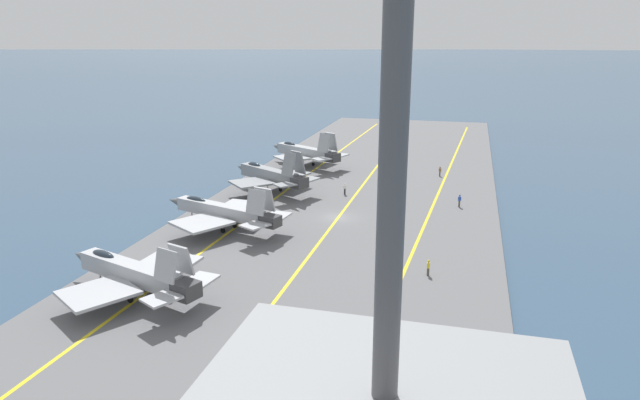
{
  "coord_description": "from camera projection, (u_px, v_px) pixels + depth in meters",
  "views": [
    {
      "loc": [
        -68.8,
        -15.65,
        23.12
      ],
      "look_at": [
        -1.09,
        2.18,
        2.9
      ],
      "focal_mm": 32.0,
      "sensor_mm": 36.0,
      "label": 1
    }
  ],
  "objects": [
    {
      "name": "carrier_deck",
      "position": [
        338.0,
        219.0,
        74.11
      ],
      "size": [
        183.35,
        40.44,
        0.4
      ],
      "primitive_type": "cube",
      "color": "slate",
      "rests_on": "ground"
    },
    {
      "name": "parked_jet_third",
      "position": [
        270.0,
        175.0,
        85.32
      ],
      "size": [
        13.17,
        15.23,
        6.95
      ],
      "color": "gray",
      "rests_on": "carrier_deck"
    },
    {
      "name": "crew_white_vest",
      "position": [
        345.0,
        188.0,
        84.49
      ],
      "size": [
        0.39,
        0.45,
        1.77
      ],
      "color": "#232328",
      "rests_on": "carrier_deck"
    },
    {
      "name": "ground_plane",
      "position": [
        338.0,
        220.0,
        74.17
      ],
      "size": [
        2000.0,
        2000.0,
        0.0
      ],
      "primitive_type": "plane",
      "color": "#334C66"
    },
    {
      "name": "parked_jet_second",
      "position": [
        223.0,
        211.0,
        68.89
      ],
      "size": [
        13.83,
        17.4,
        5.96
      ],
      "color": "#A8AAAF",
      "rests_on": "carrier_deck"
    },
    {
      "name": "crew_blue_vest",
      "position": [
        459.0,
        200.0,
        78.3
      ],
      "size": [
        0.39,
        0.45,
        1.77
      ],
      "color": "#4C473D",
      "rests_on": "carrier_deck"
    },
    {
      "name": "crew_brown_vest",
      "position": [
        440.0,
        171.0,
        95.43
      ],
      "size": [
        0.46,
        0.42,
        1.68
      ],
      "color": "#4C473D",
      "rests_on": "carrier_deck"
    },
    {
      "name": "deck_stripe_edge_line",
      "position": [
        258.0,
        211.0,
        76.77
      ],
      "size": [
        164.93,
        5.94,
        0.01
      ],
      "primitive_type": "cube",
      "rotation": [
        0.0,
        0.0,
        -0.03
      ],
      "color": "yellow",
      "rests_on": "carrier_deck"
    },
    {
      "name": "deck_stripe_centerline",
      "position": [
        338.0,
        217.0,
        74.05
      ],
      "size": [
        165.02,
        0.36,
        0.01
      ],
      "primitive_type": "cube",
      "color": "yellow",
      "rests_on": "carrier_deck"
    },
    {
      "name": "crew_yellow_vest",
      "position": [
        428.0,
        267.0,
        55.9
      ],
      "size": [
        0.38,
        0.26,
        1.64
      ],
      "color": "#4C473D",
      "rests_on": "carrier_deck"
    },
    {
      "name": "deck_stripe_foul_line",
      "position": [
        425.0,
        224.0,
        71.33
      ],
      "size": [
        164.84,
        8.36,
        0.01
      ],
      "primitive_type": "cube",
      "rotation": [
        0.0,
        0.0,
        -0.05
      ],
      "color": "yellow",
      "rests_on": "carrier_deck"
    },
    {
      "name": "parked_jet_nearest",
      "position": [
        133.0,
        273.0,
        51.16
      ],
      "size": [
        13.8,
        16.27,
        5.81
      ],
      "color": "#A8AAAF",
      "rests_on": "carrier_deck"
    },
    {
      "name": "crew_purple_vest",
      "position": [
        380.0,
        320.0,
        45.27
      ],
      "size": [
        0.46,
        0.44,
        1.76
      ],
      "color": "#383328",
      "rests_on": "carrier_deck"
    },
    {
      "name": "parked_jet_fourth",
      "position": [
        305.0,
        152.0,
        102.43
      ],
      "size": [
        12.78,
        16.12,
        6.68
      ],
      "color": "#9EA3A8",
      "rests_on": "carrier_deck"
    }
  ]
}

